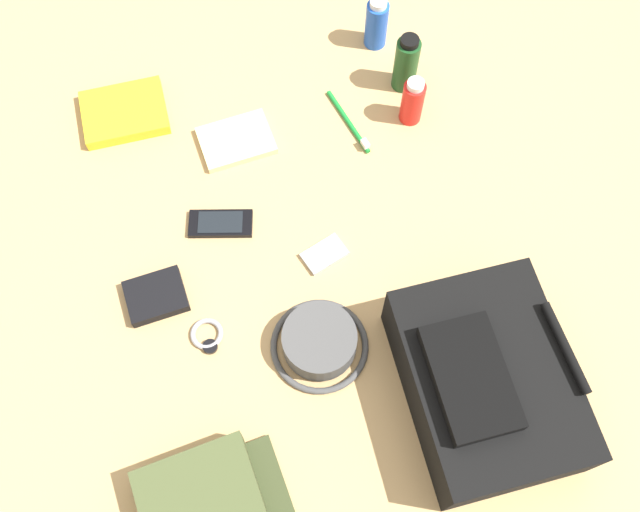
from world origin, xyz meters
TOP-DOWN VIEW (x-y plane):
  - ground_plane at (0.00, 0.00)m, footprint 2.64×2.02m
  - backpack at (0.33, 0.20)m, footprint 0.37×0.28m
  - bucket_hat at (0.16, -0.05)m, footprint 0.18×0.18m
  - deodorant_spray at (-0.49, 0.29)m, footprint 0.05×0.05m
  - shampoo_bottle at (-0.36, 0.31)m, footprint 0.05×0.05m
  - sunscreen_spray at (-0.27, 0.29)m, footprint 0.05×0.05m
  - paperback_novel at (-0.46, -0.29)m, footprint 0.15×0.18m
  - cell_phone at (-0.14, -0.16)m, footprint 0.09×0.14m
  - media_player at (-0.02, 0.01)m, footprint 0.07×0.10m
  - wristwatch at (0.08, -0.25)m, footprint 0.07×0.06m
  - toothbrush at (-0.29, 0.16)m, footprint 0.17×0.04m
  - wallet at (-0.03, -0.32)m, footprint 0.09×0.11m
  - notepad at (-0.32, -0.08)m, footprint 0.12×0.15m

SIDE VIEW (x-z plane):
  - ground_plane at x=0.00m, z-range -0.02..0.00m
  - media_player at x=-0.02m, z-range 0.00..0.01m
  - wristwatch at x=0.08m, z-range 0.00..0.01m
  - cell_phone at x=-0.14m, z-range 0.00..0.01m
  - toothbrush at x=-0.29m, z-range 0.00..0.02m
  - notepad at x=-0.32m, z-range 0.00..0.02m
  - paperback_novel at x=-0.46m, z-range 0.00..0.03m
  - wallet at x=-0.03m, z-range 0.00..0.02m
  - bucket_hat at x=0.16m, z-range 0.00..0.06m
  - sunscreen_spray at x=-0.27m, z-range 0.00..0.12m
  - deodorant_spray at x=-0.49m, z-range 0.00..0.12m
  - shampoo_bottle at x=-0.36m, z-range 0.00..0.14m
  - backpack at x=0.33m, z-range -0.01..0.15m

